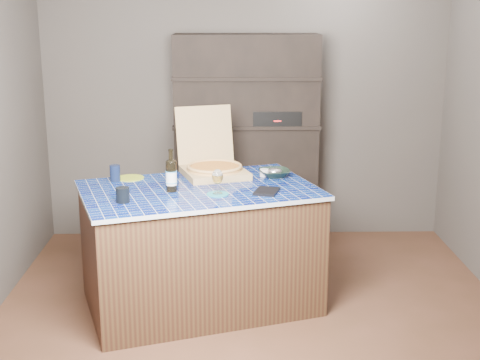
{
  "coord_description": "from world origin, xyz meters",
  "views": [
    {
      "loc": [
        -0.17,
        -4.07,
        2.02
      ],
      "look_at": [
        -0.09,
        0.0,
        0.96
      ],
      "focal_mm": 50.0,
      "sensor_mm": 36.0,
      "label": 1
    }
  ],
  "objects_px": {
    "mead_bottle": "(171,175)",
    "bowl": "(275,173)",
    "kitchen_island": "(200,247)",
    "pizza_box": "(213,166)",
    "dvd_case": "(267,191)",
    "wine_glass": "(218,177)"
  },
  "relations": [
    {
      "from": "kitchen_island",
      "to": "mead_bottle",
      "type": "distance_m",
      "value": 0.56
    },
    {
      "from": "pizza_box",
      "to": "wine_glass",
      "type": "relative_size",
      "value": 3.81
    },
    {
      "from": "wine_glass",
      "to": "kitchen_island",
      "type": "bearing_deg",
      "value": 128.23
    },
    {
      "from": "kitchen_island",
      "to": "bowl",
      "type": "bearing_deg",
      "value": 10.8
    },
    {
      "from": "kitchen_island",
      "to": "mead_bottle",
      "type": "relative_size",
      "value": 6.2
    },
    {
      "from": "mead_bottle",
      "to": "wine_glass",
      "type": "bearing_deg",
      "value": -15.52
    },
    {
      "from": "bowl",
      "to": "dvd_case",
      "type": "bearing_deg",
      "value": -101.04
    },
    {
      "from": "wine_glass",
      "to": "bowl",
      "type": "distance_m",
      "value": 0.61
    },
    {
      "from": "wine_glass",
      "to": "dvd_case",
      "type": "xyz_separation_m",
      "value": [
        0.32,
        0.04,
        -0.11
      ]
    },
    {
      "from": "pizza_box",
      "to": "wine_glass",
      "type": "height_order",
      "value": "pizza_box"
    },
    {
      "from": "pizza_box",
      "to": "wine_glass",
      "type": "bearing_deg",
      "value": -103.29
    },
    {
      "from": "kitchen_island",
      "to": "mead_bottle",
      "type": "height_order",
      "value": "mead_bottle"
    },
    {
      "from": "mead_bottle",
      "to": "wine_glass",
      "type": "distance_m",
      "value": 0.31
    },
    {
      "from": "kitchen_island",
      "to": "pizza_box",
      "type": "xyz_separation_m",
      "value": [
        0.09,
        0.35,
        0.49
      ]
    },
    {
      "from": "pizza_box",
      "to": "mead_bottle",
      "type": "bearing_deg",
      "value": -139.08
    },
    {
      "from": "kitchen_island",
      "to": "mead_bottle",
      "type": "xyz_separation_m",
      "value": [
        -0.17,
        -0.08,
        0.53
      ]
    },
    {
      "from": "dvd_case",
      "to": "wine_glass",
      "type": "bearing_deg",
      "value": -155.63
    },
    {
      "from": "mead_bottle",
      "to": "bowl",
      "type": "bearing_deg",
      "value": 27.76
    },
    {
      "from": "pizza_box",
      "to": "wine_glass",
      "type": "distance_m",
      "value": 0.52
    },
    {
      "from": "kitchen_island",
      "to": "bowl",
      "type": "distance_m",
      "value": 0.75
    },
    {
      "from": "pizza_box",
      "to": "bowl",
      "type": "xyz_separation_m",
      "value": [
        0.44,
        -0.06,
        -0.04
      ]
    },
    {
      "from": "bowl",
      "to": "wine_glass",
      "type": "bearing_deg",
      "value": -131.37
    }
  ]
}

